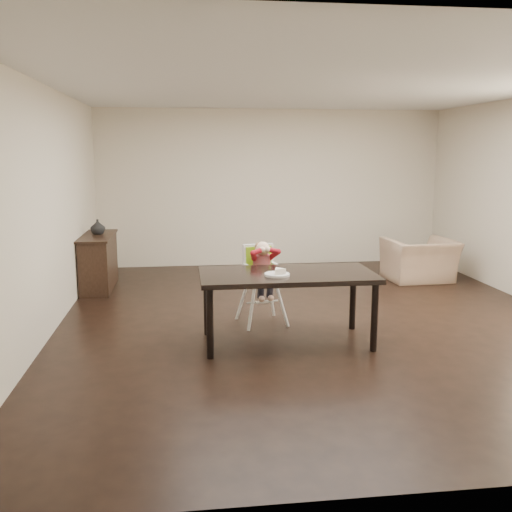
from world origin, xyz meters
The scene contains 8 objects.
ground centered at (0.00, 0.00, 0.00)m, with size 7.00×7.00×0.00m, color black.
room_walls centered at (0.00, 0.00, 1.86)m, with size 6.02×7.02×2.71m.
dining_table centered at (-0.49, -0.74, 0.67)m, with size 1.80×0.90×0.75m.
high_chair centered at (-0.65, 0.00, 0.68)m, with size 0.47×0.47×0.97m.
plate centered at (-0.61, -0.87, 0.78)m, with size 0.30×0.30×0.07m.
armchair centered at (2.08, 1.88, 0.43)m, with size 0.99×0.65×0.87m, color tan.
sideboard centered at (-2.78, 1.98, 0.40)m, with size 0.44×1.26×0.79m.
vase centered at (-2.78, 2.05, 0.90)m, with size 0.21×0.22×0.21m, color #99999E.
Camera 1 is at (-1.53, -6.40, 1.98)m, focal length 40.00 mm.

